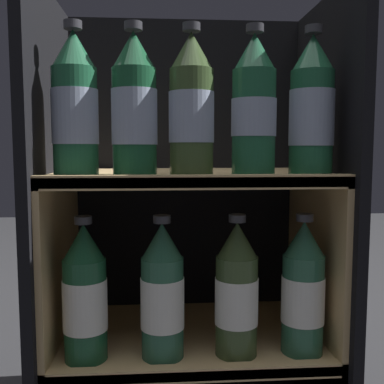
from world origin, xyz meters
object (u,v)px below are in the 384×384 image
at_px(bottle_upper_front_0, 75,108).
at_px(bottle_upper_front_4, 312,109).
at_px(bottle_lower_front_0, 85,296).
at_px(bottle_upper_front_3, 254,108).
at_px(bottle_lower_front_1, 162,294).
at_px(bottle_lower_front_2, 237,292).
at_px(bottle_upper_front_1, 134,108).
at_px(bottle_lower_front_3, 303,291).
at_px(bottle_upper_front_2, 191,108).

distance_m(bottle_upper_front_0, bottle_upper_front_4, 0.43).
bearing_deg(bottle_lower_front_0, bottle_upper_front_3, 0.00).
xyz_separation_m(bottle_lower_front_1, bottle_lower_front_2, (0.14, 0.00, 0.00)).
xyz_separation_m(bottle_upper_front_1, bottle_lower_front_1, (0.05, -0.00, -0.34)).
relative_size(bottle_lower_front_0, bottle_lower_front_1, 1.00).
bearing_deg(bottle_lower_front_0, bottle_upper_front_0, 180.00).
relative_size(bottle_upper_front_0, bottle_lower_front_1, 1.00).
bearing_deg(bottle_upper_front_4, bottle_upper_front_3, 180.00).
bearing_deg(bottle_lower_front_3, bottle_lower_front_1, 180.00).
relative_size(bottle_upper_front_2, bottle_lower_front_3, 1.00).
height_order(bottle_upper_front_0, bottle_lower_front_0, bottle_upper_front_0).
bearing_deg(bottle_upper_front_0, bottle_lower_front_0, 0.00).
height_order(bottle_upper_front_2, bottle_lower_front_2, bottle_upper_front_2).
relative_size(bottle_upper_front_1, bottle_upper_front_2, 1.00).
distance_m(bottle_upper_front_1, bottle_upper_front_2, 0.10).
relative_size(bottle_upper_front_3, bottle_lower_front_0, 1.00).
bearing_deg(bottle_upper_front_0, bottle_lower_front_2, -0.00).
bearing_deg(bottle_lower_front_2, bottle_upper_front_1, 180.00).
distance_m(bottle_upper_front_3, bottle_lower_front_2, 0.34).
height_order(bottle_upper_front_3, bottle_lower_front_2, bottle_upper_front_3).
distance_m(bottle_upper_front_2, bottle_upper_front_3, 0.11).
relative_size(bottle_upper_front_0, bottle_upper_front_2, 1.00).
bearing_deg(bottle_lower_front_1, bottle_upper_front_1, 180.00).
height_order(bottle_upper_front_2, bottle_upper_front_3, same).
bearing_deg(bottle_upper_front_0, bottle_upper_front_3, 0.00).
distance_m(bottle_upper_front_0, bottle_lower_front_1, 0.37).
bearing_deg(bottle_upper_front_1, bottle_lower_front_1, -0.00).
height_order(bottle_upper_front_0, bottle_upper_front_4, same).
bearing_deg(bottle_lower_front_0, bottle_upper_front_2, 0.00).
distance_m(bottle_lower_front_1, bottle_lower_front_3, 0.27).
height_order(bottle_upper_front_3, bottle_lower_front_1, bottle_upper_front_3).
bearing_deg(bottle_lower_front_3, bottle_upper_front_3, 180.00).
xyz_separation_m(bottle_upper_front_3, bottle_upper_front_4, (0.11, 0.00, -0.00)).
bearing_deg(bottle_lower_front_2, bottle_lower_front_1, 180.00).
height_order(bottle_upper_front_3, bottle_upper_front_4, same).
bearing_deg(bottle_upper_front_1, bottle_lower_front_3, -0.00).
distance_m(bottle_upper_front_2, bottle_lower_front_2, 0.35).
bearing_deg(bottle_lower_front_1, bottle_lower_front_2, 0.00).
xyz_separation_m(bottle_upper_front_0, bottle_upper_front_1, (0.10, 0.00, -0.00)).
relative_size(bottle_upper_front_0, bottle_upper_front_1, 1.00).
xyz_separation_m(bottle_upper_front_1, bottle_upper_front_2, (0.10, 0.00, 0.00)).
bearing_deg(bottle_upper_front_2, bottle_lower_front_1, -180.00).
bearing_deg(bottle_upper_front_0, bottle_upper_front_2, 0.00).
relative_size(bottle_upper_front_2, bottle_upper_front_3, 1.00).
distance_m(bottle_lower_front_2, bottle_lower_front_3, 0.13).
xyz_separation_m(bottle_lower_front_0, bottle_lower_front_3, (0.41, -0.00, 0.00)).
relative_size(bottle_upper_front_3, bottle_lower_front_2, 1.00).
relative_size(bottle_upper_front_1, bottle_upper_front_4, 1.00).
bearing_deg(bottle_lower_front_1, bottle_lower_front_0, 180.00).
xyz_separation_m(bottle_upper_front_4, bottle_lower_front_0, (-0.42, 0.00, -0.34)).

